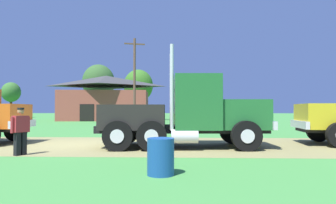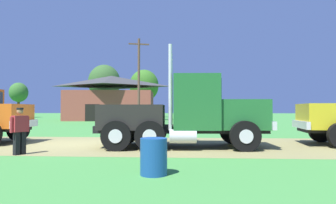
{
  "view_description": "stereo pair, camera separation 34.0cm",
  "coord_description": "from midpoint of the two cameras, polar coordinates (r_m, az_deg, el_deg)",
  "views": [
    {
      "loc": [
        4.67,
        -12.61,
        1.55
      ],
      "look_at": [
        4.14,
        0.75,
        1.88
      ],
      "focal_mm": 31.16,
      "sensor_mm": 36.0,
      "label": 1
    },
    {
      "loc": [
        5.01,
        -12.59,
        1.55
      ],
      "look_at": [
        4.14,
        0.75,
        1.88
      ],
      "focal_mm": 31.16,
      "sensor_mm": 36.0,
      "label": 2
    }
  ],
  "objects": [
    {
      "name": "tree_right",
      "position": [
        56.1,
        -4.53,
        3.19
      ],
      "size": [
        5.57,
        5.57,
        9.14
      ],
      "color": "#513823",
      "rests_on": "ground_plane"
    },
    {
      "name": "ground_plane",
      "position": [
        13.59,
        -17.32,
        -7.91
      ],
      "size": [
        200.0,
        200.0,
        0.0
      ],
      "primitive_type": "plane",
      "color": "#428B3D"
    },
    {
      "name": "utility_pole_far",
      "position": [
        31.37,
        -5.43,
        4.58
      ],
      "size": [
        2.16,
        0.73,
        9.13
      ],
      "color": "brown",
      "rests_on": "ground_plane"
    },
    {
      "name": "visitor_standing_near",
      "position": [
        11.12,
        -26.23,
        -4.76
      ],
      "size": [
        0.46,
        0.6,
        1.6
      ],
      "color": "#B22D33",
      "rests_on": "ground_plane"
    },
    {
      "name": "steel_barrel",
      "position": [
        6.99,
        -1.4,
        -10.61
      ],
      "size": [
        0.64,
        0.64,
        0.87
      ],
      "primitive_type": "cylinder",
      "color": "#19478C",
      "rests_on": "ground_plane"
    },
    {
      "name": "shed_building",
      "position": [
        41.88,
        -10.81,
        0.63
      ],
      "size": [
        12.67,
        8.73,
        6.27
      ],
      "color": "#954638",
      "rests_on": "ground_plane"
    },
    {
      "name": "tree_mid",
      "position": [
        50.89,
        -12.16,
        3.79
      ],
      "size": [
        5.41,
        5.41,
        9.14
      ],
      "color": "#513823",
      "rests_on": "ground_plane"
    },
    {
      "name": "truck_foreground_white",
      "position": [
        11.96,
        4.23,
        -2.4
      ],
      "size": [
        7.02,
        2.94,
        4.03
      ],
      "color": "black",
      "rests_on": "ground_plane"
    },
    {
      "name": "tree_left",
      "position": [
        59.98,
        -27.04,
        1.65
      ],
      "size": [
        3.25,
        3.25,
        6.44
      ],
      "color": "#513823",
      "rests_on": "ground_plane"
    },
    {
      "name": "dirt_track",
      "position": [
        13.59,
        -17.32,
        -7.89
      ],
      "size": [
        120.0,
        6.53,
        0.01
      ],
      "primitive_type": "cube",
      "color": "olive",
      "rests_on": "ground_plane"
    }
  ]
}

